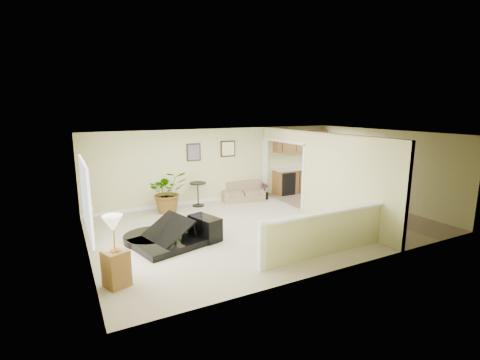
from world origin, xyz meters
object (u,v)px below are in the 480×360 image
piano (164,220)px  small_plant (264,192)px  loveseat (242,191)px  palm_plant (168,192)px  piano_bench (205,228)px  lamp_stand (115,257)px  accent_table (198,191)px

piano → small_plant: size_ratio=3.56×
loveseat → palm_plant: bearing=-160.4°
piano_bench → small_plant: 4.23m
small_plant → lamp_stand: lamp_stand is taller
lamp_stand → piano_bench: bearing=31.6°
piano_bench → lamp_stand: size_ratio=0.64×
accent_table → lamp_stand: bearing=-126.8°
accent_table → piano_bench: bearing=-107.7°
piano_bench → palm_plant: bearing=92.9°
piano_bench → lamp_stand: (-2.28, -1.41, 0.28)m
palm_plant → accent_table: bearing=10.9°
accent_table → small_plant: bearing=-5.7°
lamp_stand → small_plant: bearing=35.8°
loveseat → small_plant: loveseat is taller
piano → palm_plant: piano is taller
small_plant → piano: bearing=-150.0°
piano → small_plant: (4.29, 2.48, -0.35)m
piano → piano_bench: size_ratio=2.36×
piano_bench → accent_table: bearing=72.3°
palm_plant → small_plant: size_ratio=2.30×
piano_bench → small_plant: size_ratio=1.51×
small_plant → lamp_stand: 6.91m
palm_plant → loveseat: bearing=5.2°
accent_table → palm_plant: 1.08m
accent_table → loveseat: bearing=1.6°
lamp_stand → piano: bearing=49.9°
piano_bench → loveseat: size_ratio=0.52×
palm_plant → lamp_stand: bearing=-117.8°
piano → piano_bench: bearing=-23.7°
piano_bench → accent_table: accent_table is taller
piano → piano_bench: 1.03m
piano_bench → accent_table: (0.91, 2.87, 0.22)m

